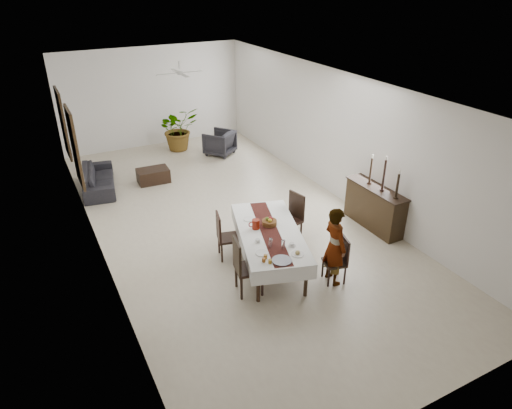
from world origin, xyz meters
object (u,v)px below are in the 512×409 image
object	(u,v)px
dining_table_top	(269,233)
red_pitcher	(256,224)
woman	(335,246)
sofa	(98,179)
sideboard_body	(374,208)

from	to	relation	value
dining_table_top	red_pitcher	distance (m)	0.32
dining_table_top	woman	bearing A→B (deg)	-36.24
dining_table_top	sofa	distance (m)	5.75
woman	sofa	distance (m)	7.05
red_pitcher	woman	xyz separation A→B (m)	(0.98, -1.27, -0.07)
red_pitcher	sideboard_body	bearing A→B (deg)	-0.21
dining_table_top	woman	world-z (taller)	woman
woman	sofa	bearing A→B (deg)	28.05
sofa	woman	bearing A→B (deg)	-143.78
red_pitcher	sideboard_body	size ratio (longest dim) A/B	0.12
red_pitcher	sideboard_body	world-z (taller)	same
red_pitcher	sofa	distance (m)	5.49
woman	sofa	size ratio (longest dim) A/B	0.78
dining_table_top	red_pitcher	bearing A→B (deg)	149.04
sideboard_body	sofa	size ratio (longest dim) A/B	0.79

